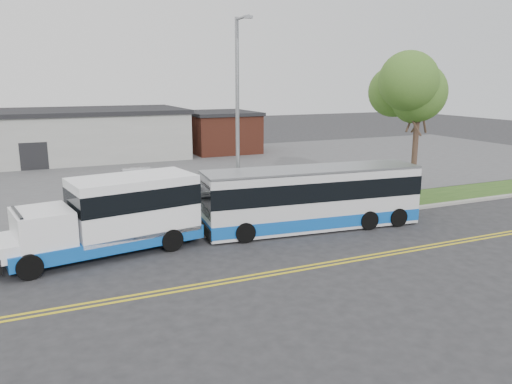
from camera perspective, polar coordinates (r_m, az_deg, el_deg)
name	(u,v)px	position (r m, az deg, el deg)	size (l,w,h in m)	color
ground	(197,246)	(21.18, -6.75, -6.18)	(140.00, 140.00, 0.00)	#28282B
lane_line_north	(230,279)	(17.77, -2.99, -9.88)	(70.00, 0.12, 0.01)	yellow
lane_line_south	(233,282)	(17.51, -2.63, -10.23)	(70.00, 0.12, 0.01)	yellow
curb	(189,237)	(22.16, -7.61, -5.14)	(80.00, 0.30, 0.15)	#9E9B93
verge	(179,227)	(23.83, -8.85, -3.97)	(80.00, 3.30, 0.10)	#254717
parking_lot	(126,176)	(37.27, -14.59, 1.81)	(80.00, 25.00, 0.10)	#4C4C4F
commercial_building	(32,136)	(46.42, -24.20, 5.85)	(25.40, 10.40, 4.35)	#9E9E99
brick_wing	(220,132)	(48.29, -4.13, 6.88)	(6.30, 7.30, 3.90)	brown
tree_east	(419,91)	(29.76, 18.13, 10.89)	(5.20, 5.20, 8.33)	#3D2C21
streetlight_near	(238,115)	(23.68, -2.07, 8.84)	(0.35, 1.53, 9.50)	gray
shuttle_bus	(115,213)	(20.76, -15.80, -2.32)	(8.16, 3.80, 3.02)	#1054B4
transit_bus	(312,198)	(23.38, 6.40, -0.68)	(10.47, 3.31, 2.86)	silver
parked_car_a	(138,183)	(30.06, -13.30, 1.00)	(1.71, 4.90, 1.61)	#AAADB2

